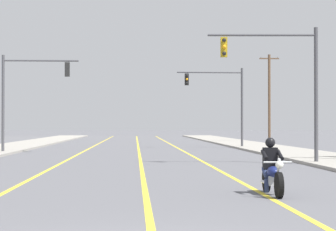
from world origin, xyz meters
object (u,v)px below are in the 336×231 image
at_px(traffic_signal_near_left, 25,88).
at_px(traffic_signal_mid_right, 223,95).
at_px(utility_pole_right_far, 269,97).
at_px(motorcycle_with_rider, 272,172).
at_px(traffic_signal_near_right, 285,74).

distance_m(traffic_signal_near_left, traffic_signal_mid_right, 16.26).
relative_size(traffic_signal_near_left, utility_pole_right_far, 0.70).
bearing_deg(traffic_signal_mid_right, utility_pole_right_far, 65.90).
distance_m(motorcycle_with_rider, utility_pole_right_far, 49.97).
relative_size(traffic_signal_near_right, traffic_signal_mid_right, 1.00).
height_order(motorcycle_with_rider, traffic_signal_near_right, traffic_signal_near_right).
bearing_deg(traffic_signal_near_right, motorcycle_with_rider, -104.48).
distance_m(traffic_signal_near_left, utility_pole_right_far, 31.38).
height_order(motorcycle_with_rider, traffic_signal_mid_right, traffic_signal_mid_right).
distance_m(traffic_signal_near_right, traffic_signal_mid_right, 21.10).
bearing_deg(traffic_signal_near_left, motorcycle_with_rider, -67.38).
bearing_deg(traffic_signal_near_left, traffic_signal_near_right, -42.25).
xyz_separation_m(traffic_signal_near_right, utility_pole_right_far, (6.82, 36.18, 0.54)).
bearing_deg(utility_pole_right_far, traffic_signal_near_right, -100.68).
xyz_separation_m(motorcycle_with_rider, traffic_signal_near_left, (-10.43, 25.02, 3.51)).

